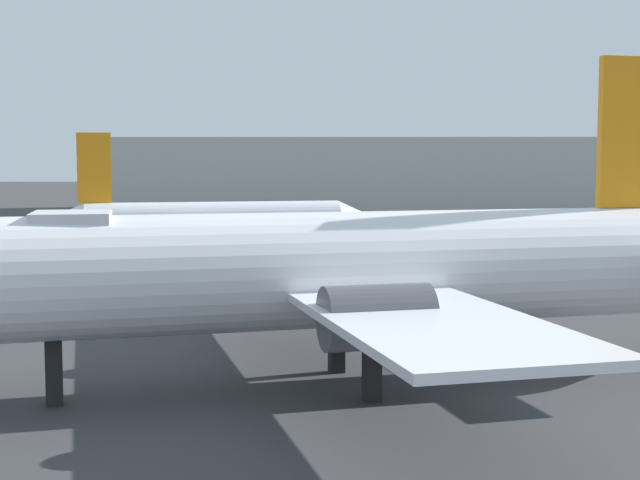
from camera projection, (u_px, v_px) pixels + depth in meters
The scene contains 3 objects.
airplane_at_gate at pixel (324, 271), 30.52m from camera, with size 34.62×26.37×11.33m.
airplane_far_left at pixel (212, 221), 69.10m from camera, with size 25.45×17.66×9.59m.
terminal_building at pixel (406, 175), 136.71m from camera, with size 89.56×24.42×10.66m, color #B7B7B2.
Camera 1 is at (-2.36, -10.53, 7.67)m, focal length 51.51 mm.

